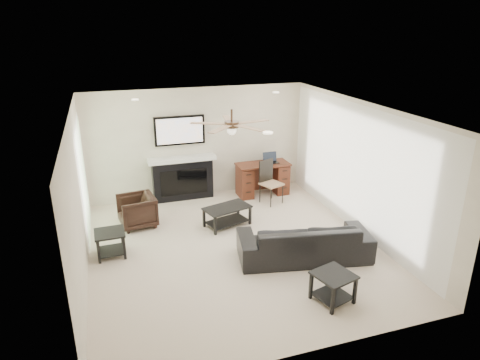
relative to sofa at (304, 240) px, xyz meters
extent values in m
plane|color=beige|center=(-1.04, 0.67, -0.33)|extent=(5.50, 5.50, 0.00)
cube|color=white|center=(-1.04, 0.67, 2.17)|extent=(5.00, 5.50, 0.04)
cube|color=beige|center=(-1.04, 3.42, 0.92)|extent=(5.00, 0.04, 2.50)
cube|color=beige|center=(-1.04, -2.08, 0.92)|extent=(5.00, 0.04, 2.50)
cube|color=beige|center=(-3.54, 0.67, 0.92)|extent=(0.04, 5.50, 2.50)
cube|color=beige|center=(1.46, 0.67, 0.92)|extent=(0.04, 5.50, 2.50)
cube|color=white|center=(1.41, 0.77, 0.90)|extent=(0.04, 5.10, 2.40)
cube|color=#93BC89|center=(-3.51, 2.22, 0.72)|extent=(0.04, 1.80, 2.10)
cylinder|color=#382619|center=(-1.04, 0.77, 1.92)|extent=(1.40, 1.40, 0.30)
imported|color=black|center=(0.00, 0.00, 0.00)|extent=(2.36, 1.28, 0.65)
imported|color=black|center=(-2.60, 2.15, -0.01)|extent=(0.78, 0.76, 0.63)
cube|color=black|center=(-0.90, 1.60, -0.13)|extent=(1.01, 0.74, 0.40)
cube|color=black|center=(-0.15, -1.25, -0.10)|extent=(0.64, 0.64, 0.45)
cube|color=black|center=(-3.15, 1.10, -0.10)|extent=(0.51, 0.51, 0.45)
cube|color=black|center=(-1.46, 3.25, 0.63)|extent=(1.52, 0.34, 1.91)
cube|color=#3E1E0F|center=(0.37, 2.95, 0.05)|extent=(1.22, 0.56, 0.76)
cube|color=black|center=(0.37, 2.40, 0.16)|extent=(0.55, 0.56, 0.97)
cube|color=black|center=(0.57, 2.93, 0.55)|extent=(0.33, 0.24, 0.23)
camera|label=1|loc=(-3.05, -5.82, 3.49)|focal=32.00mm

